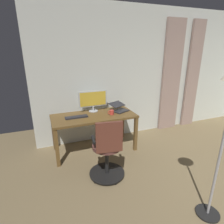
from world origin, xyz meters
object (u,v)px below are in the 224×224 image
object	(u,v)px
computer_monitor	(93,100)
laptop	(119,108)
mug_tea	(112,112)
desk	(94,120)
office_chair	(108,152)
computer_keyboard	(77,117)

from	to	relation	value
computer_monitor	laptop	xyz separation A→B (m)	(-0.49, 0.17, -0.19)
mug_tea	desk	bearing A→B (deg)	-14.91
desk	laptop	distance (m)	0.57
laptop	mug_tea	bearing A→B (deg)	10.60
laptop	computer_monitor	bearing A→B (deg)	-41.95
desk	office_chair	xyz separation A→B (m)	(0.06, 0.90, -0.18)
office_chair	mug_tea	world-z (taller)	office_chair
office_chair	mug_tea	size ratio (longest dim) A/B	8.09
desk	computer_monitor	xyz separation A→B (m)	(-0.06, -0.23, 0.33)
computer_keyboard	mug_tea	world-z (taller)	mug_tea
computer_keyboard	mug_tea	distance (m)	0.66
office_chair	laptop	world-z (taller)	office_chair
office_chair	computer_keyboard	bearing A→B (deg)	116.15
desk	laptop	world-z (taller)	laptop
desk	laptop	xyz separation A→B (m)	(-0.55, -0.06, 0.14)
office_chair	mug_tea	xyz separation A→B (m)	(-0.38, -0.81, 0.31)
desk	computer_keyboard	xyz separation A→B (m)	(0.33, 0.01, 0.10)
computer_monitor	mug_tea	world-z (taller)	computer_monitor
computer_keyboard	mug_tea	xyz separation A→B (m)	(-0.65, 0.08, 0.03)
desk	computer_keyboard	world-z (taller)	computer_keyboard
computer_monitor	computer_keyboard	xyz separation A→B (m)	(0.39, 0.24, -0.23)
computer_monitor	laptop	world-z (taller)	computer_monitor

